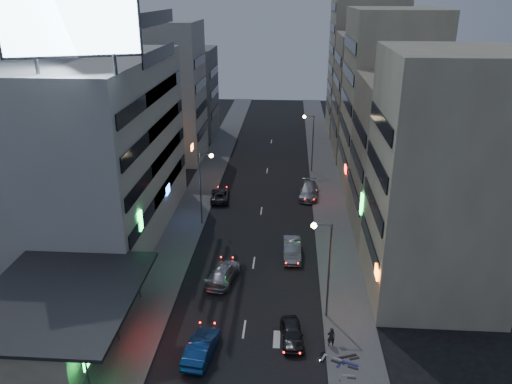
# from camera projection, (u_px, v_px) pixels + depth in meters

# --- Properties ---
(ground) EXTENTS (180.00, 180.00, 0.00)m
(ground) POSITION_uv_depth(u_px,v_px,m) (239.00, 366.00, 34.06)
(ground) COLOR black
(ground) RESTS_ON ground
(sidewalk_left) EXTENTS (4.00, 120.00, 0.12)m
(sidewalk_left) POSITION_uv_depth(u_px,v_px,m) (199.00, 196.00, 62.31)
(sidewalk_left) COLOR #4C4C4F
(sidewalk_left) RESTS_ON ground
(sidewalk_right) EXTENTS (4.00, 120.00, 0.12)m
(sidewalk_right) POSITION_uv_depth(u_px,v_px,m) (328.00, 199.00, 61.28)
(sidewalk_right) COLOR #4C4C4F
(sidewalk_right) RESTS_ON ground
(food_court) EXTENTS (11.00, 13.00, 3.88)m
(food_court) POSITION_uv_depth(u_px,v_px,m) (50.00, 316.00, 36.06)
(food_court) COLOR #BBB493
(food_court) RESTS_ON ground
(white_building) EXTENTS (14.00, 24.00, 18.00)m
(white_building) POSITION_uv_depth(u_px,v_px,m) (90.00, 149.00, 50.29)
(white_building) COLOR #B8B7B3
(white_building) RESTS_ON ground
(grey_tower) EXTENTS (10.00, 14.00, 34.00)m
(grey_tower) POSITION_uv_depth(u_px,v_px,m) (5.00, 63.00, 50.65)
(grey_tower) COLOR gray
(grey_tower) RESTS_ON ground
(shophouse_near) EXTENTS (10.00, 11.00, 20.00)m
(shophouse_near) POSITION_uv_depth(u_px,v_px,m) (441.00, 181.00, 39.07)
(shophouse_near) COLOR #BBB493
(shophouse_near) RESTS_ON ground
(shophouse_mid) EXTENTS (11.00, 12.00, 16.00)m
(shophouse_mid) POSITION_uv_depth(u_px,v_px,m) (412.00, 159.00, 50.43)
(shophouse_mid) COLOR tan
(shophouse_mid) RESTS_ON ground
(shophouse_far) EXTENTS (10.00, 14.00, 22.00)m
(shophouse_far) POSITION_uv_depth(u_px,v_px,m) (387.00, 103.00, 61.36)
(shophouse_far) COLOR #BBB493
(shophouse_far) RESTS_ON ground
(far_left_a) EXTENTS (11.00, 10.00, 20.00)m
(far_left_a) POSITION_uv_depth(u_px,v_px,m) (164.00, 93.00, 72.94)
(far_left_a) COLOR #B8B7B3
(far_left_a) RESTS_ON ground
(far_left_b) EXTENTS (12.00, 10.00, 15.00)m
(far_left_b) POSITION_uv_depth(u_px,v_px,m) (180.00, 93.00, 85.94)
(far_left_b) COLOR gray
(far_left_b) RESTS_ON ground
(far_right_a) EXTENTS (11.00, 12.00, 18.00)m
(far_right_a) POSITION_uv_depth(u_px,v_px,m) (372.00, 96.00, 75.95)
(far_right_a) COLOR tan
(far_right_a) RESTS_ON ground
(far_right_b) EXTENTS (12.00, 12.00, 24.00)m
(far_right_b) POSITION_uv_depth(u_px,v_px,m) (365.00, 63.00, 87.75)
(far_right_b) COLOR #BBB493
(far_right_b) RESTS_ON ground
(billboard) EXTENTS (9.52, 3.75, 6.20)m
(billboard) POSITION_uv_depth(u_px,v_px,m) (70.00, 23.00, 36.01)
(billboard) COLOR #595B60
(billboard) RESTS_ON white_building
(street_lamp_right_near) EXTENTS (1.60, 0.44, 8.02)m
(street_lamp_right_near) POSITION_uv_depth(u_px,v_px,m) (325.00, 257.00, 37.23)
(street_lamp_right_near) COLOR #595B60
(street_lamp_right_near) RESTS_ON sidewalk_right
(street_lamp_left) EXTENTS (1.60, 0.44, 8.02)m
(street_lamp_left) POSITION_uv_depth(u_px,v_px,m) (204.00, 178.00, 52.79)
(street_lamp_left) COLOR #595B60
(street_lamp_left) RESTS_ON sidewalk_left
(street_lamp_right_far) EXTENTS (1.60, 0.44, 8.02)m
(street_lamp_right_far) POSITION_uv_depth(u_px,v_px,m) (310.00, 135.00, 68.68)
(street_lamp_right_far) COLOR #595B60
(street_lamp_right_far) RESTS_ON sidewalk_right
(parked_car_right_near) EXTENTS (1.99, 4.01, 1.32)m
(parked_car_right_near) POSITION_uv_depth(u_px,v_px,m) (292.00, 334.00, 36.25)
(parked_car_right_near) COLOR #25252A
(parked_car_right_near) RESTS_ON ground
(parked_car_right_mid) EXTENTS (1.77, 4.77, 1.56)m
(parked_car_right_mid) POSITION_uv_depth(u_px,v_px,m) (292.00, 249.00, 47.83)
(parked_car_right_mid) COLOR gray
(parked_car_right_mid) RESTS_ON ground
(parked_car_left) EXTENTS (2.62, 4.86, 1.30)m
(parked_car_left) POSITION_uv_depth(u_px,v_px,m) (220.00, 195.00, 60.87)
(parked_car_left) COLOR #2A292F
(parked_car_left) RESTS_ON ground
(parked_car_right_far) EXTENTS (2.57, 5.63, 1.60)m
(parked_car_right_far) POSITION_uv_depth(u_px,v_px,m) (309.00, 191.00, 61.79)
(parked_car_right_far) COLOR #9A9DA2
(parked_car_right_far) RESTS_ON ground
(road_car_blue) EXTENTS (2.21, 4.75, 1.51)m
(road_car_blue) POSITION_uv_depth(u_px,v_px,m) (201.00, 347.00, 34.72)
(road_car_blue) COLOR navy
(road_car_blue) RESTS_ON ground
(road_car_silver) EXTENTS (3.04, 5.48, 1.50)m
(road_car_silver) POSITION_uv_depth(u_px,v_px,m) (223.00, 273.00, 43.87)
(road_car_silver) COLOR #ACADB4
(road_car_silver) RESTS_ON ground
(person) EXTENTS (0.61, 0.44, 1.53)m
(person) POSITION_uv_depth(u_px,v_px,m) (331.00, 337.00, 35.56)
(person) COLOR black
(person) RESTS_ON sidewalk_right
(scooter_black_a) EXTENTS (0.96, 2.07, 1.21)m
(scooter_black_a) POSITION_uv_depth(u_px,v_px,m) (352.00, 381.00, 31.78)
(scooter_black_a) COLOR black
(scooter_black_a) RESTS_ON sidewalk_right
(scooter_silver_a) EXTENTS (0.60, 1.61, 0.97)m
(scooter_silver_a) POSITION_uv_depth(u_px,v_px,m) (356.00, 369.00, 32.93)
(scooter_silver_a) COLOR #989B9F
(scooter_silver_a) RESTS_ON sidewalk_right
(scooter_blue) EXTENTS (1.30, 2.10, 1.22)m
(scooter_blue) POSITION_uv_depth(u_px,v_px,m) (360.00, 358.00, 33.73)
(scooter_blue) COLOR navy
(scooter_blue) RESTS_ON sidewalk_right
(scooter_black_b) EXTENTS (1.29, 2.09, 1.21)m
(scooter_black_b) POSITION_uv_depth(u_px,v_px,m) (356.00, 347.00, 34.82)
(scooter_black_b) COLOR black
(scooter_black_b) RESTS_ON sidewalk_right
(scooter_silver_b) EXTENTS (1.41, 2.09, 1.22)m
(scooter_silver_b) POSITION_uv_depth(u_px,v_px,m) (343.00, 353.00, 34.23)
(scooter_silver_b) COLOR #B0B2B8
(scooter_silver_b) RESTS_ON sidewalk_right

